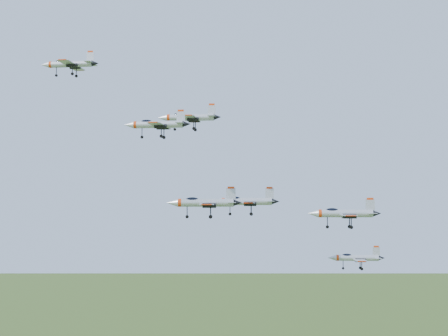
# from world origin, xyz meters

# --- Properties ---
(jet_lead) EXTENTS (12.93, 10.61, 3.47)m
(jet_lead) POSITION_xyz_m (-25.62, 9.80, 144.46)
(jet_lead) COLOR #B1B6BF
(jet_left_high) EXTENTS (11.95, 9.84, 3.20)m
(jet_left_high) POSITION_xyz_m (3.11, -3.77, 130.58)
(jet_left_high) COLOR #B1B6BF
(jet_right_high) EXTENTS (11.21, 9.20, 3.01)m
(jet_right_high) POSITION_xyz_m (0.24, -17.19, 127.65)
(jet_right_high) COLOR #B1B6BF
(jet_left_low) EXTENTS (13.11, 10.89, 3.50)m
(jet_left_low) POSITION_xyz_m (13.04, 2.00, 114.95)
(jet_left_low) COLOR #B1B6BF
(jet_right_low) EXTENTS (13.21, 11.03, 3.53)m
(jet_right_low) POSITION_xyz_m (6.93, -9.69, 114.72)
(jet_right_low) COLOR #B1B6BF
(jet_trail) EXTENTS (13.22, 10.93, 3.53)m
(jet_trail) POSITION_xyz_m (31.35, -2.94, 112.79)
(jet_trail) COLOR #B1B6BF
(jet_extra) EXTENTS (11.58, 9.58, 3.09)m
(jet_extra) POSITION_xyz_m (34.62, 12.44, 103.50)
(jet_extra) COLOR #B1B6BF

